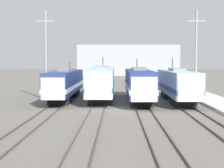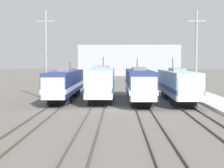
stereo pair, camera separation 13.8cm
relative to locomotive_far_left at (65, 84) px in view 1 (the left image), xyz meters
The scene contains 12 objects.
ground_plane 12.05m from the locomotive_far_left, 53.59° to the right, with size 400.00×400.00×0.00m, color #666059.
rail_pair_far_left 9.76m from the locomotive_far_left, 90.00° to the right, with size 1.51×120.00×0.15m.
rail_pair_center_left 10.83m from the locomotive_far_left, 63.82° to the right, with size 1.51×120.00×0.15m.
rail_pair_center_right 13.55m from the locomotive_far_left, 45.48° to the right, with size 1.51×120.00×0.15m.
rail_pair_far_right 17.14m from the locomotive_far_left, 34.14° to the right, with size 1.51×120.00×0.15m.
locomotive_far_left is the anchor object (origin of this frame).
locomotive_center_left 4.71m from the locomotive_far_left, ahead, with size 3.12×19.33×5.61m.
locomotive_center_right 9.58m from the locomotive_far_left, 11.28° to the right, with size 2.89×19.15×5.34m.
locomotive_far_right 14.27m from the locomotive_far_left, ahead, with size 2.89×17.75×5.39m.
catenary_tower_left 4.64m from the locomotive_far_left, behind, with size 2.37×0.30×11.48m.
catenary_tower_right 17.28m from the locomotive_far_left, ahead, with size 2.37×0.30×11.48m.
depot_building 85.37m from the locomotive_far_left, 82.91° to the left, with size 34.48×14.97×10.40m.
Camera 1 is at (-0.36, -38.31, 5.04)m, focal length 60.00 mm.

